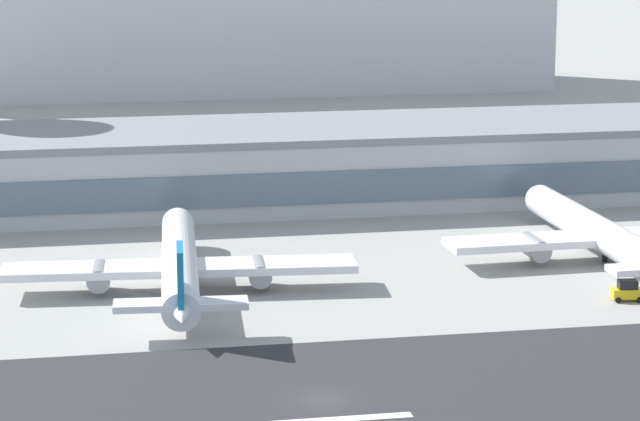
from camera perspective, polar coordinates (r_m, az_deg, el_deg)
ground_plane at (r=122.05m, az=0.15°, el=-7.41°), size 1400.00×1400.00×0.00m
runway_strip at (r=117.58m, az=0.60°, el=-8.18°), size 800.00×40.51×0.08m
runway_centreline_dash_4 at (r=117.62m, az=0.74°, el=-8.15°), size 12.00×1.20×0.01m
terminal_building at (r=198.06m, az=0.66°, el=1.91°), size 145.53×24.36×10.27m
distant_hotel_block at (r=307.10m, az=-3.76°, el=7.71°), size 134.16×31.49×32.12m
airliner_blue_tail_gate_0 at (r=153.06m, az=-5.51°, el=-2.22°), size 37.57×42.47×8.87m
airliner_red_tail_gate_1 at (r=168.47m, az=11.06°, el=-1.02°), size 36.62×43.03×8.98m
service_baggage_tug_0 at (r=153.42m, az=11.91°, el=-3.09°), size 3.36×2.19×2.20m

